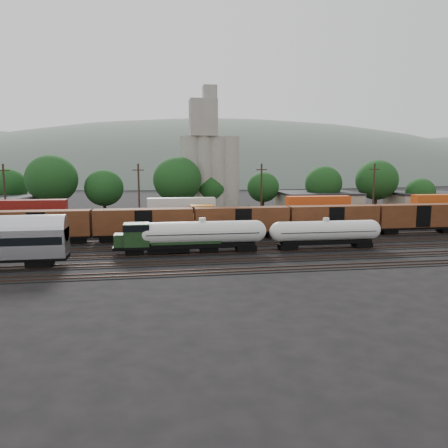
{
  "coord_description": "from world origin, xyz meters",
  "views": [
    {
      "loc": [
        -9.15,
        -62.71,
        12.41
      ],
      "look_at": [
        1.24,
        2.0,
        3.0
      ],
      "focal_mm": 35.0,
      "sensor_mm": 36.0,
      "label": 1
    }
  ],
  "objects": [
    {
      "name": "boxcar_string",
      "position": [
        4.6,
        5.0,
        3.12
      ],
      "size": [
        169.0,
        2.9,
        4.2
      ],
      "color": "black",
      "rests_on": "ground"
    },
    {
      "name": "ground",
      "position": [
        0.0,
        0.0,
        0.0
      ],
      "size": [
        600.0,
        600.0,
        0.0
      ],
      "primitive_type": "plane",
      "color": "black"
    },
    {
      "name": "green_locomotive",
      "position": [
        -7.76,
        -5.0,
        2.35
      ],
      "size": [
        15.44,
        2.72,
        4.09
      ],
      "color": "black",
      "rests_on": "ground"
    },
    {
      "name": "tank_car_b",
      "position": [
        14.68,
        -5.0,
        2.55
      ],
      "size": [
        16.3,
        2.92,
        4.27
      ],
      "color": "silver",
      "rests_on": "ground"
    },
    {
      "name": "tracks",
      "position": [
        0.0,
        0.0,
        0.05
      ],
      "size": [
        180.0,
        33.2,
        0.2
      ],
      "color": "black",
      "rests_on": "ground"
    },
    {
      "name": "tree_band",
      "position": [
        8.46,
        35.79,
        7.44
      ],
      "size": [
        159.36,
        20.64,
        13.98
      ],
      "color": "black",
      "rests_on": "ground"
    },
    {
      "name": "utility_poles",
      "position": [
        0.0,
        22.0,
        6.21
      ],
      "size": [
        122.2,
        0.36,
        12.0
      ],
      "color": "black",
      "rests_on": "ground"
    },
    {
      "name": "tank_car_a",
      "position": [
        -2.83,
        -5.0,
        2.74
      ],
      "size": [
        17.6,
        3.15,
        4.61
      ],
      "color": "silver",
      "rests_on": "ground"
    },
    {
      "name": "grain_silo",
      "position": [
        3.28,
        36.0,
        11.26
      ],
      "size": [
        13.4,
        5.0,
        29.0
      ],
      "color": "gray",
      "rests_on": "ground"
    },
    {
      "name": "industrial_sheds",
      "position": [
        6.63,
        35.25,
        2.56
      ],
      "size": [
        119.38,
        17.26,
        5.1
      ],
      "color": "#9E937F",
      "rests_on": "ground"
    },
    {
      "name": "orange_locomotive",
      "position": [
        3.58,
        10.0,
        2.74
      ],
      "size": [
        19.29,
        3.22,
        4.82
      ],
      "color": "black",
      "rests_on": "ground"
    },
    {
      "name": "distant_hills",
      "position": [
        23.92,
        260.0,
        -20.56
      ],
      "size": [
        860.0,
        286.0,
        130.0
      ],
      "color": "#59665B",
      "rests_on": "ground"
    },
    {
      "name": "container_wall",
      "position": [
        6.6,
        15.0,
        2.56
      ],
      "size": [
        171.23,
        2.6,
        5.8
      ],
      "color": "black",
      "rests_on": "ground"
    }
  ]
}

